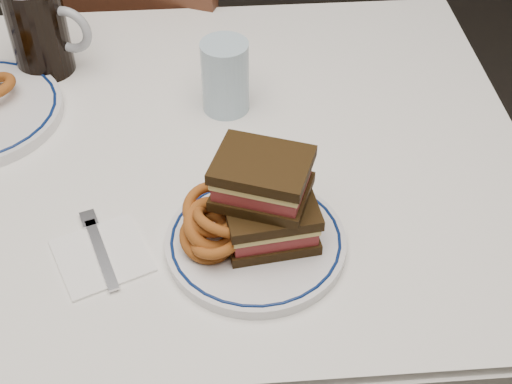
{
  "coord_description": "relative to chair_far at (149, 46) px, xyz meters",
  "views": [
    {
      "loc": [
        0.14,
        -0.87,
        1.48
      ],
      "look_at": [
        0.19,
        -0.21,
        0.84
      ],
      "focal_mm": 50.0,
      "sensor_mm": 36.0,
      "label": 1
    }
  ],
  "objects": [
    {
      "name": "chair_far",
      "position": [
        0.0,
        0.0,
        0.0
      ],
      "size": [
        0.6,
        0.6,
        1.0
      ],
      "color": "#462416",
      "rests_on": "floor"
    },
    {
      "name": "beer_mug",
      "position": [
        -0.14,
        -0.4,
        0.3
      ],
      "size": [
        0.15,
        0.1,
        0.17
      ],
      "color": "black",
      "rests_on": "dining_table"
    },
    {
      "name": "onion_rings_main",
      "position": [
        0.14,
        -0.86,
        0.26
      ],
      "size": [
        0.1,
        0.11,
        0.09
      ],
      "color": "brown",
      "rests_on": "main_plate"
    },
    {
      "name": "ketchup_ramekin",
      "position": [
        0.18,
        -0.76,
        0.24
      ],
      "size": [
        0.05,
        0.05,
        0.03
      ],
      "color": "silver",
      "rests_on": "main_plate"
    },
    {
      "name": "water_glass",
      "position": [
        0.17,
        -0.53,
        0.27
      ],
      "size": [
        0.08,
        0.08,
        0.12
      ],
      "primitive_type": "cylinder",
      "color": "#A1BFD1",
      "rests_on": "dining_table"
    },
    {
      "name": "dining_table",
      "position": [
        0.0,
        -0.63,
        0.1
      ],
      "size": [
        1.27,
        0.87,
        0.75
      ],
      "color": "white",
      "rests_on": "floor"
    },
    {
      "name": "reuben_sandwich",
      "position": [
        0.21,
        -0.84,
        0.29
      ],
      "size": [
        0.15,
        0.14,
        0.12
      ],
      "color": "black",
      "rests_on": "main_plate"
    },
    {
      "name": "napkin_fork",
      "position": [
        -0.01,
        -0.85,
        0.21
      ],
      "size": [
        0.15,
        0.16,
        0.01
      ],
      "color": "white",
      "rests_on": "dining_table"
    },
    {
      "name": "main_plate",
      "position": [
        0.19,
        -0.85,
        0.22
      ],
      "size": [
        0.24,
        0.24,
        0.02
      ],
      "color": "silver",
      "rests_on": "dining_table"
    }
  ]
}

